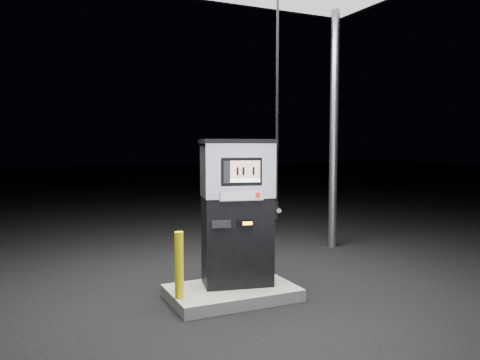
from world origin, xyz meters
name	(u,v)px	position (x,y,z in m)	size (l,w,h in m)	color
ground	(232,298)	(0.00, 0.00, 0.00)	(80.00, 80.00, 0.00)	black
pump_island	(232,293)	(0.00, 0.00, 0.07)	(1.60, 1.00, 0.15)	slate
fuel_dispenser	(237,210)	(0.12, 0.10, 1.12)	(1.09, 0.74, 3.93)	black
bollard_left	(179,265)	(-0.74, -0.13, 0.55)	(0.11, 0.11, 0.80)	yellow
bollard_right	(264,242)	(0.55, 0.16, 0.65)	(0.13, 0.13, 1.01)	yellow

